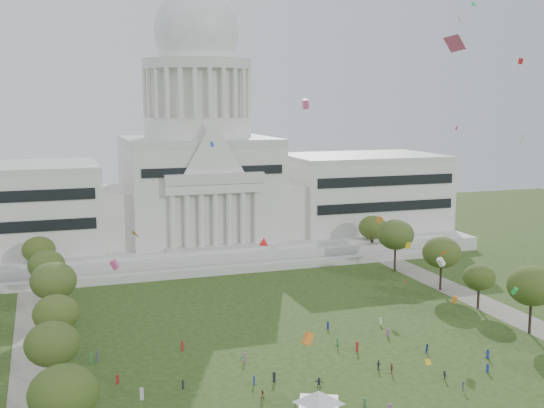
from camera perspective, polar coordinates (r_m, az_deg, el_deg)
name	(u,v)px	position (r m, az deg, el deg)	size (l,w,h in m)	color
ground	(367,402)	(108.93, 7.98, -16.07)	(400.00, 400.00, 0.00)	#2B4115
capitol	(199,177)	(207.92, -6.12, 2.23)	(160.00, 64.50, 91.30)	beige
path_left	(35,369)	(126.47, -19.22, -12.88)	(8.00, 160.00, 0.04)	gray
path_right	(504,313)	(157.17, 18.87, -8.60)	(8.00, 160.00, 0.04)	gray
row_tree_l_1	(63,394)	(92.54, -17.06, -14.95)	(8.86, 8.86, 12.59)	black
row_tree_l_2	(52,344)	(111.60, -17.92, -11.09)	(8.42, 8.42, 11.97)	black
row_tree_r_2	(532,286)	(142.87, 20.92, -6.41)	(9.55, 9.55, 13.58)	black
row_tree_l_3	(56,314)	(127.48, -17.62, -8.73)	(8.12, 8.12, 11.55)	black
row_tree_r_3	(479,277)	(156.62, 16.95, -5.89)	(7.01, 7.01, 9.98)	black
row_tree_l_4	(53,281)	(144.98, -17.82, -6.15)	(9.29, 9.29, 13.21)	black
row_tree_r_4	(442,252)	(168.77, 14.00, -3.96)	(9.19, 9.19, 13.06)	black
row_tree_l_5	(47,265)	(163.26, -18.34, -4.88)	(8.33, 8.33, 11.85)	black
row_tree_r_5	(396,235)	(184.88, 10.30, -2.54)	(9.82, 9.82, 13.96)	black
row_tree_l_6	(39,250)	(181.00, -18.93, -3.65)	(8.19, 8.19, 11.64)	black
row_tree_r_6	(373,228)	(201.80, 8.43, -1.97)	(8.42, 8.42, 11.97)	black
event_tent	(319,397)	(101.70, 3.93, -15.77)	(10.33, 10.33, 4.37)	#4C4C4C
person_0	(488,354)	(129.65, 17.60, -11.87)	(0.82, 0.53, 1.68)	navy
person_2	(427,349)	(129.33, 12.87, -11.71)	(0.84, 0.52, 1.73)	navy
person_3	(444,375)	(118.77, 14.23, -13.70)	(0.98, 0.51, 1.52)	#26262B
person_4	(392,368)	(119.31, 9.98, -13.39)	(1.03, 0.56, 1.75)	olive
person_5	(319,382)	(112.59, 3.95, -14.67)	(1.61, 0.64, 1.74)	#4C4C51
person_8	(262,395)	(108.18, -0.84, -15.68)	(0.80, 0.50, 1.65)	olive
person_9	(463,386)	(115.24, 15.72, -14.46)	(1.03, 0.53, 1.59)	#4C4C51
person_10	(379,365)	(120.41, 8.91, -13.16)	(1.01, 0.55, 1.72)	#4C4C51
distant_crowd	(245,375)	(115.00, -2.25, -14.14)	(63.66, 38.55, 1.94)	silver
kite_swarm	(362,229)	(111.54, 7.53, -2.10)	(82.09, 95.83, 60.86)	#E54C8C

